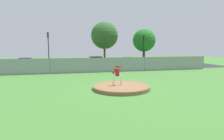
{
  "coord_description": "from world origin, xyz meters",
  "views": [
    {
      "loc": [
        -4.12,
        -14.31,
        3.39
      ],
      "look_at": [
        -0.46,
        1.26,
        1.37
      ],
      "focal_mm": 30.79,
      "sensor_mm": 36.0,
      "label": 1
    }
  ],
  "objects_px": {
    "pitcher_youth": "(117,74)",
    "traffic_light_far": "(144,45)",
    "baseball": "(113,82)",
    "parked_car_champagne": "(26,64)",
    "traffic_cone_orange": "(74,68)",
    "traffic_light_near": "(48,44)",
    "parked_car_red": "(130,63)",
    "parked_car_charcoal": "(96,63)"
  },
  "relations": [
    {
      "from": "traffic_cone_orange",
      "to": "traffic_light_far",
      "type": "distance_m",
      "value": 14.42
    },
    {
      "from": "parked_car_champagne",
      "to": "traffic_cone_orange",
      "type": "bearing_deg",
      "value": -12.65
    },
    {
      "from": "pitcher_youth",
      "to": "traffic_light_near",
      "type": "relative_size",
      "value": 0.29
    },
    {
      "from": "parked_car_red",
      "to": "parked_car_charcoal",
      "type": "xyz_separation_m",
      "value": [
        -5.44,
        0.51,
        0.07
      ]
    },
    {
      "from": "baseball",
      "to": "pitcher_youth",
      "type": "bearing_deg",
      "value": -88.29
    },
    {
      "from": "pitcher_youth",
      "to": "traffic_light_far",
      "type": "distance_m",
      "value": 21.23
    },
    {
      "from": "pitcher_youth",
      "to": "traffic_cone_orange",
      "type": "bearing_deg",
      "value": 102.62
    },
    {
      "from": "parked_car_charcoal",
      "to": "traffic_light_near",
      "type": "xyz_separation_m",
      "value": [
        -7.22,
        4.21,
        2.92
      ]
    },
    {
      "from": "parked_car_champagne",
      "to": "traffic_light_far",
      "type": "bearing_deg",
      "value": 12.37
    },
    {
      "from": "parked_car_champagne",
      "to": "traffic_cone_orange",
      "type": "relative_size",
      "value": 7.64
    },
    {
      "from": "parked_car_champagne",
      "to": "traffic_cone_orange",
      "type": "distance_m",
      "value": 6.84
    },
    {
      "from": "traffic_light_near",
      "to": "traffic_light_far",
      "type": "relative_size",
      "value": 1.06
    },
    {
      "from": "traffic_light_far",
      "to": "traffic_cone_orange",
      "type": "bearing_deg",
      "value": -155.78
    },
    {
      "from": "baseball",
      "to": "traffic_light_near",
      "type": "bearing_deg",
      "value": 110.95
    },
    {
      "from": "pitcher_youth",
      "to": "parked_car_champagne",
      "type": "height_order",
      "value": "pitcher_youth"
    },
    {
      "from": "traffic_light_near",
      "to": "parked_car_champagne",
      "type": "bearing_deg",
      "value": -121.31
    },
    {
      "from": "baseball",
      "to": "parked_car_red",
      "type": "relative_size",
      "value": 0.02
    },
    {
      "from": "pitcher_youth",
      "to": "parked_car_charcoal",
      "type": "bearing_deg",
      "value": 88.23
    },
    {
      "from": "parked_car_charcoal",
      "to": "traffic_light_near",
      "type": "distance_m",
      "value": 8.85
    },
    {
      "from": "parked_car_champagne",
      "to": "traffic_light_far",
      "type": "xyz_separation_m",
      "value": [
        19.45,
        4.27,
        2.75
      ]
    },
    {
      "from": "parked_car_red",
      "to": "traffic_cone_orange",
      "type": "height_order",
      "value": "parked_car_red"
    },
    {
      "from": "parked_car_red",
      "to": "parked_car_champagne",
      "type": "bearing_deg",
      "value": 179.36
    },
    {
      "from": "parked_car_red",
      "to": "baseball",
      "type": "bearing_deg",
      "value": -114.77
    },
    {
      "from": "baseball",
      "to": "traffic_light_near",
      "type": "distance_m",
      "value": 19.13
    },
    {
      "from": "baseball",
      "to": "parked_car_champagne",
      "type": "distance_m",
      "value": 16.13
    },
    {
      "from": "parked_car_red",
      "to": "traffic_light_far",
      "type": "distance_m",
      "value": 6.61
    },
    {
      "from": "parked_car_red",
      "to": "parked_car_charcoal",
      "type": "distance_m",
      "value": 5.47
    },
    {
      "from": "pitcher_youth",
      "to": "traffic_light_near",
      "type": "distance_m",
      "value": 20.24
    },
    {
      "from": "parked_car_red",
      "to": "traffic_cone_orange",
      "type": "relative_size",
      "value": 8.41
    },
    {
      "from": "pitcher_youth",
      "to": "traffic_cone_orange",
      "type": "height_order",
      "value": "pitcher_youth"
    },
    {
      "from": "parked_car_charcoal",
      "to": "traffic_cone_orange",
      "type": "distance_m",
      "value": 3.85
    },
    {
      "from": "pitcher_youth",
      "to": "traffic_light_near",
      "type": "height_order",
      "value": "traffic_light_near"
    },
    {
      "from": "parked_car_red",
      "to": "traffic_cone_orange",
      "type": "distance_m",
      "value": 8.89
    },
    {
      "from": "traffic_cone_orange",
      "to": "traffic_light_far",
      "type": "xyz_separation_m",
      "value": [
        12.8,
        5.76,
        3.31
      ]
    },
    {
      "from": "traffic_light_near",
      "to": "traffic_light_far",
      "type": "bearing_deg",
      "value": -0.95
    },
    {
      "from": "parked_car_charcoal",
      "to": "traffic_cone_orange",
      "type": "xyz_separation_m",
      "value": [
        -3.34,
        -1.82,
        -0.59
      ]
    },
    {
      "from": "parked_car_charcoal",
      "to": "traffic_light_far",
      "type": "distance_m",
      "value": 10.61
    },
    {
      "from": "parked_car_charcoal",
      "to": "traffic_light_near",
      "type": "relative_size",
      "value": 0.73
    },
    {
      "from": "pitcher_youth",
      "to": "baseball",
      "type": "xyz_separation_m",
      "value": [
        -0.04,
        1.33,
        -0.9
      ]
    },
    {
      "from": "traffic_cone_orange",
      "to": "traffic_light_near",
      "type": "xyz_separation_m",
      "value": [
        -3.89,
        6.03,
        3.51
      ]
    },
    {
      "from": "baseball",
      "to": "traffic_light_near",
      "type": "height_order",
      "value": "traffic_light_near"
    },
    {
      "from": "baseball",
      "to": "traffic_light_near",
      "type": "relative_size",
      "value": 0.01
    }
  ]
}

